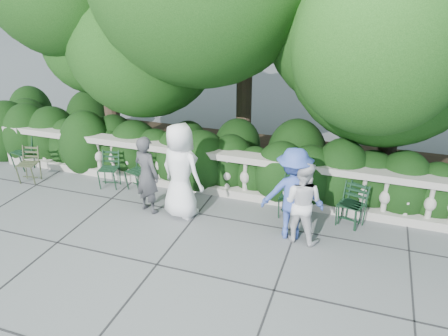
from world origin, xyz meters
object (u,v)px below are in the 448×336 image
(chair_c, at_px, (109,190))
(chair_d, at_px, (345,228))
(person_businessman, at_px, (181,171))
(person_casual_man, at_px, (302,202))
(chair_f, at_px, (287,220))
(person_older_blue, at_px, (293,194))
(chair_b, at_px, (134,192))
(chair_e, at_px, (346,228))
(person_woman_grey, at_px, (147,175))
(chair_a, at_px, (20,171))
(chair_weathered, at_px, (28,184))

(chair_c, distance_m, chair_d, 5.17)
(chair_c, height_order, person_businessman, person_businessman)
(chair_d, distance_m, person_casual_man, 1.26)
(chair_f, bearing_deg, person_casual_man, -58.25)
(chair_d, relative_size, person_older_blue, 0.49)
(chair_d, bearing_deg, chair_f, -162.30)
(chair_b, bearing_deg, chair_e, 18.47)
(person_woman_grey, bearing_deg, chair_a, 8.29)
(person_businessman, relative_size, person_older_blue, 1.11)
(chair_c, relative_size, chair_d, 1.00)
(chair_e, height_order, person_older_blue, person_older_blue)
(chair_weathered, bearing_deg, person_casual_man, -14.31)
(chair_a, height_order, chair_weathered, same)
(person_older_blue, bearing_deg, person_woman_grey, -12.49)
(chair_d, bearing_deg, chair_c, -164.55)
(chair_weathered, relative_size, person_casual_man, 0.55)
(chair_a, relative_size, person_older_blue, 0.49)
(chair_d, xyz_separation_m, person_woman_grey, (-3.85, -0.60, 0.80))
(chair_d, relative_size, person_businessman, 0.44)
(person_casual_man, distance_m, person_older_blue, 0.20)
(chair_a, height_order, chair_f, same)
(person_businessman, bearing_deg, person_casual_man, -164.41)
(person_casual_man, height_order, person_older_blue, person_older_blue)
(chair_e, relative_size, chair_f, 1.00)
(chair_f, distance_m, person_older_blue, 1.03)
(chair_a, distance_m, chair_weathered, 0.92)
(chair_f, relative_size, chair_weathered, 1.00)
(chair_weathered, xyz_separation_m, person_woman_grey, (3.24, -0.17, 0.80))
(chair_a, bearing_deg, person_older_blue, 5.58)
(chair_a, relative_size, chair_f, 1.00)
(person_businessman, distance_m, person_older_blue, 2.21)
(person_woman_grey, distance_m, person_older_blue, 2.91)
(chair_c, distance_m, person_businessman, 2.29)
(chair_b, relative_size, person_woman_grey, 0.52)
(person_businessman, xyz_separation_m, person_older_blue, (2.21, -0.06, -0.09))
(chair_weathered, height_order, person_businessman, person_businessman)
(chair_a, bearing_deg, person_businessman, 3.55)
(chair_f, bearing_deg, person_woman_grey, -166.01)
(chair_f, bearing_deg, chair_c, -177.05)
(chair_weathered, bearing_deg, chair_b, -1.89)
(chair_weathered, bearing_deg, chair_f, -8.75)
(chair_c, xyz_separation_m, chair_weathered, (-1.92, -0.36, 0.00))
(chair_weathered, bearing_deg, person_businessman, -13.75)
(chair_weathered, bearing_deg, person_woman_grey, -15.33)
(person_casual_man, bearing_deg, chair_a, 2.64)
(chair_c, xyz_separation_m, person_businessman, (2.03, -0.47, 0.96))
(chair_f, distance_m, chair_weathered, 6.00)
(chair_a, xyz_separation_m, person_businessman, (4.67, -0.66, 0.96))
(person_businessman, bearing_deg, person_woman_grey, 24.30)
(chair_b, height_order, chair_weathered, same)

